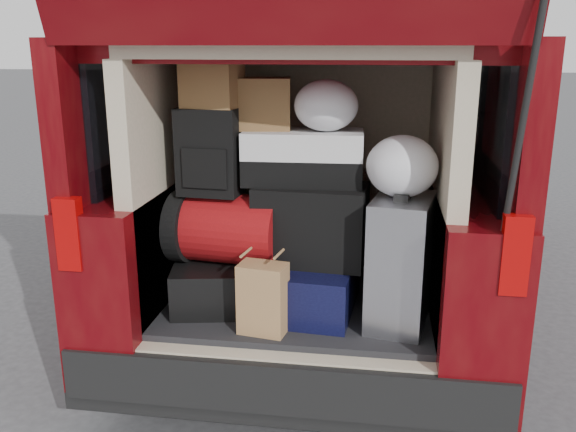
# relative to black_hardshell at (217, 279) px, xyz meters

# --- Properties ---
(ground) EXTENTS (80.00, 80.00, 0.00)m
(ground) POSITION_rel_black_hardshell_xyz_m (0.40, -0.17, -0.66)
(ground) COLOR #38383B
(ground) RESTS_ON ground
(minivan) EXTENTS (1.90, 5.35, 2.77)m
(minivan) POSITION_rel_black_hardshell_xyz_m (0.40, 1.69, 0.25)
(minivan) COLOR black
(minivan) RESTS_ON ground
(load_floor) EXTENTS (1.24, 1.05, 0.55)m
(load_floor) POSITION_rel_black_hardshell_xyz_m (0.40, 0.10, -0.38)
(load_floor) COLOR black
(load_floor) RESTS_ON ground
(black_hardshell) EXTENTS (0.47, 0.59, 0.21)m
(black_hardshell) POSITION_rel_black_hardshell_xyz_m (0.00, 0.00, 0.00)
(black_hardshell) COLOR black
(black_hardshell) RESTS_ON load_floor
(navy_hardshell) EXTENTS (0.47, 0.56, 0.23)m
(navy_hardshell) POSITION_rel_black_hardshell_xyz_m (0.45, -0.04, 0.01)
(navy_hardshell) COLOR black
(navy_hardshell) RESTS_ON load_floor
(silver_roller) EXTENTS (0.31, 0.42, 0.58)m
(silver_roller) POSITION_rel_black_hardshell_xyz_m (0.87, -0.13, 0.18)
(silver_roller) COLOR white
(silver_roller) RESTS_ON load_floor
(kraft_bag) EXTENTS (0.22, 0.16, 0.31)m
(kraft_bag) POSITION_rel_black_hardshell_xyz_m (0.29, -0.31, 0.05)
(kraft_bag) COLOR #A6744B
(kraft_bag) RESTS_ON load_floor
(red_duffel) EXTENTS (0.54, 0.39, 0.33)m
(red_duffel) POSITION_rel_black_hardshell_xyz_m (0.07, -0.03, 0.27)
(red_duffel) COLOR maroon
(red_duffel) RESTS_ON black_hardshell
(black_soft_case) EXTENTS (0.52, 0.34, 0.36)m
(black_soft_case) POSITION_rel_black_hardshell_xyz_m (0.46, -0.01, 0.30)
(black_soft_case) COLOR black
(black_soft_case) RESTS_ON navy_hardshell
(backpack) EXTENTS (0.29, 0.19, 0.39)m
(backpack) POSITION_rel_black_hardshell_xyz_m (-0.00, -0.04, 0.63)
(backpack) COLOR black
(backpack) RESTS_ON red_duffel
(twotone_duffel) EXTENTS (0.55, 0.30, 0.24)m
(twotone_duffel) POSITION_rel_black_hardshell_xyz_m (0.42, 0.04, 0.60)
(twotone_duffel) COLOR silver
(twotone_duffel) RESTS_ON black_soft_case
(grocery_sack_lower) EXTENTS (0.26, 0.23, 0.22)m
(grocery_sack_lower) POSITION_rel_black_hardshell_xyz_m (0.02, -0.03, 0.94)
(grocery_sack_lower) COLOR brown
(grocery_sack_lower) RESTS_ON backpack
(grocery_sack_upper) EXTENTS (0.25, 0.22, 0.23)m
(grocery_sack_upper) POSITION_rel_black_hardshell_xyz_m (0.24, 0.07, 0.84)
(grocery_sack_upper) COLOR brown
(grocery_sack_upper) RESTS_ON twotone_duffel
(plastic_bag_center) EXTENTS (0.32, 0.30, 0.23)m
(plastic_bag_center) POSITION_rel_black_hardshell_xyz_m (0.52, 0.03, 0.84)
(plastic_bag_center) COLOR silver
(plastic_bag_center) RESTS_ON twotone_duffel
(plastic_bag_right) EXTENTS (0.32, 0.30, 0.26)m
(plastic_bag_right) POSITION_rel_black_hardshell_xyz_m (0.86, -0.11, 0.60)
(plastic_bag_right) COLOR silver
(plastic_bag_right) RESTS_ON silver_roller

